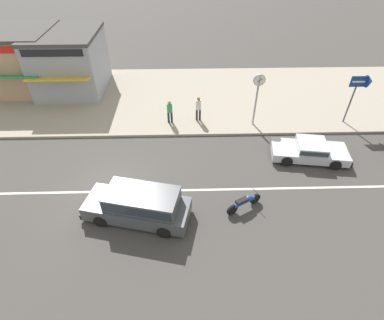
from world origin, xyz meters
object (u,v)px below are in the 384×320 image
minivan_dark_grey_3 (139,204)px  pedestrian_near_clock (170,110)px  sedan_silver_1 (310,150)px  arrow_signboard (366,84)px  shopfront_far_kios (22,60)px  shopfront_corner_warung (70,62)px  street_clock (258,87)px  motorcycle_0 (245,202)px  pedestrian_by_shop (198,107)px

minivan_dark_grey_3 → pedestrian_near_clock: size_ratio=3.22×
sedan_silver_1 → arrow_signboard: 5.71m
shopfront_far_kios → shopfront_corner_warung: bearing=-6.5°
arrow_signboard → sedan_silver_1: bearing=-138.8°
sedan_silver_1 → arrow_signboard: bearing=41.2°
street_clock → shopfront_corner_warung: (-12.80, 5.43, -0.47)m
sedan_silver_1 → pedestrian_near_clock: 8.73m
motorcycle_0 → pedestrian_by_shop: bearing=103.5°
pedestrian_near_clock → shopfront_corner_warung: 9.11m
shopfront_corner_warung → sedan_silver_1: bearing=-29.7°
shopfront_corner_warung → arrow_signboard: bearing=-15.4°
sedan_silver_1 → street_clock: street_clock is taller
street_clock → pedestrian_near_clock: size_ratio=2.18×
shopfront_corner_warung → street_clock: bearing=-23.0°
pedestrian_by_shop → shopfront_far_kios: 13.98m
sedan_silver_1 → shopfront_corner_warung: (-15.36, 8.78, 1.72)m
motorcycle_0 → shopfront_far_kios: bearing=138.9°
pedestrian_near_clock → shopfront_far_kios: size_ratio=0.27×
shopfront_corner_warung → minivan_dark_grey_3: bearing=-63.6°
minivan_dark_grey_3 → pedestrian_near_clock: bearing=81.8°
street_clock → arrow_signboard: bearing=0.8°
sedan_silver_1 → minivan_dark_grey_3: minivan_dark_grey_3 is taller
minivan_dark_grey_3 → shopfront_corner_warung: 14.37m
arrow_signboard → minivan_dark_grey_3: bearing=-150.0°
pedestrian_near_clock → shopfront_corner_warung: size_ratio=0.26×
motorcycle_0 → street_clock: size_ratio=0.50×
shopfront_corner_warung → motorcycle_0: bearing=-48.2°
pedestrian_by_shop → shopfront_far_kios: bearing=157.8°
pedestrian_by_shop → shopfront_corner_warung: size_ratio=0.28×
motorcycle_0 → street_clock: street_clock is taller
street_clock → pedestrian_by_shop: size_ratio=2.04×
minivan_dark_grey_3 → shopfront_far_kios: bearing=127.0°
minivan_dark_grey_3 → motorcycle_0: minivan_dark_grey_3 is taller
pedestrian_near_clock → pedestrian_by_shop: (1.84, 0.23, 0.07)m
pedestrian_by_shop → arrow_signboard: bearing=-2.7°
motorcycle_0 → arrow_signboard: size_ratio=0.54×
sedan_silver_1 → motorcycle_0: sedan_silver_1 is taller
minivan_dark_grey_3 → street_clock: 9.98m
sedan_silver_1 → arrow_signboard: arrow_signboard is taller
motorcycle_0 → shopfront_far_kios: shopfront_far_kios is taller
street_clock → shopfront_corner_warung: 13.91m
sedan_silver_1 → shopfront_corner_warung: 17.78m
sedan_silver_1 → pedestrian_by_shop: pedestrian_by_shop is taller
street_clock → shopfront_corner_warung: size_ratio=0.58×
pedestrian_near_clock → pedestrian_by_shop: pedestrian_by_shop is taller
pedestrian_by_shop → minivan_dark_grey_3: bearing=-110.3°
street_clock → motorcycle_0: bearing=-103.5°
street_clock → pedestrian_near_clock: (-5.34, 0.33, -1.68)m
motorcycle_0 → minivan_dark_grey_3: bearing=-175.4°
minivan_dark_grey_3 → arrow_signboard: (12.95, 7.48, 1.97)m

